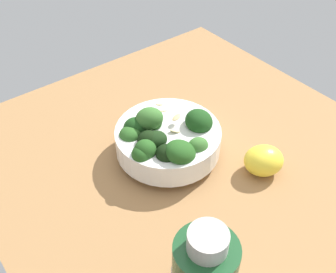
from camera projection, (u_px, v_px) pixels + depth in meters
ground_plane at (184, 159)px, 68.95cm from camera, size 64.41×64.41×3.75cm
bowl_of_broccoli at (167, 139)px, 64.01cm from camera, size 17.52×17.21×9.47cm
lemon_wedge at (264, 161)px, 62.55cm from camera, size 8.08×7.76×4.87cm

